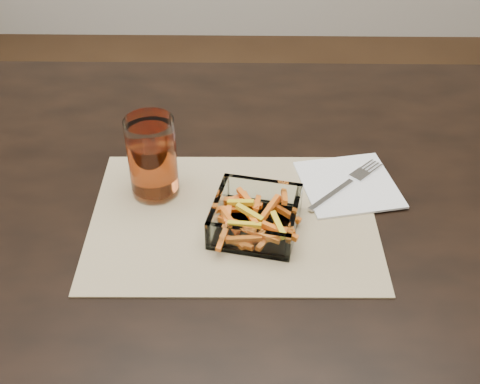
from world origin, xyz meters
The scene contains 6 objects.
dining_table centered at (0.00, 0.00, 0.66)m, with size 1.60×0.90×0.75m.
placemat centered at (-0.10, -0.09, 0.75)m, with size 0.45×0.33×0.00m, color tan.
glass_bowl centered at (-0.07, -0.11, 0.77)m, with size 0.15×0.15×0.05m.
tumbler centered at (-0.23, -0.02, 0.82)m, with size 0.08×0.08×0.14m.
napkin centered at (0.09, 0.00, 0.76)m, with size 0.15×0.15×0.00m, color white.
fork centered at (0.09, 0.00, 0.76)m, with size 0.14×0.14×0.00m.
Camera 1 is at (-0.08, -0.80, 1.39)m, focal length 45.00 mm.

